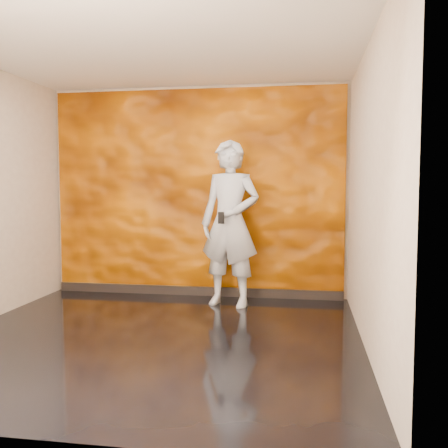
# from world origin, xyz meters

# --- Properties ---
(room) EXTENTS (4.02, 4.02, 2.81)m
(room) POSITION_xyz_m (0.00, 0.00, 1.40)
(room) COLOR black
(room) RESTS_ON ground
(feature_wall) EXTENTS (3.90, 0.06, 2.75)m
(feature_wall) POSITION_xyz_m (0.00, 1.96, 1.38)
(feature_wall) COLOR orange
(feature_wall) RESTS_ON ground
(baseboard) EXTENTS (3.90, 0.04, 0.12)m
(baseboard) POSITION_xyz_m (0.00, 1.92, 0.06)
(baseboard) COLOR black
(baseboard) RESTS_ON ground
(man) EXTENTS (0.83, 0.64, 2.04)m
(man) POSITION_xyz_m (0.53, 1.45, 1.02)
(man) COLOR #9BA1AA
(man) RESTS_ON ground
(phone) EXTENTS (0.08, 0.03, 0.14)m
(phone) POSITION_xyz_m (0.47, 1.16, 1.10)
(phone) COLOR black
(phone) RESTS_ON man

